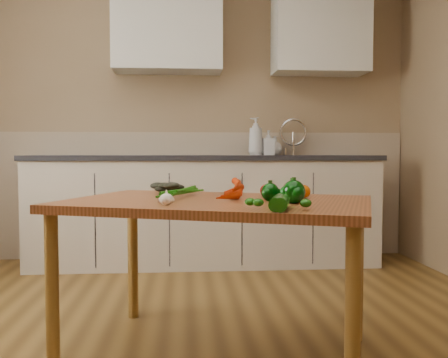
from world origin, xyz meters
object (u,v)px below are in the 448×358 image
Objects in this scene: soap_bottle_b at (268,143)px; soap_bottle_c at (275,146)px; tomato_b at (299,191)px; zucchini_a at (282,203)px; table at (217,217)px; carrot_bunch at (217,191)px; garlic_bulb at (166,199)px; zucchini_b at (278,202)px; tomato_a at (267,191)px; pepper_b at (292,191)px; pepper_c at (294,192)px; pepper_a at (270,192)px; soap_bottle_a at (256,136)px; leafy_greens at (166,185)px; tomato_c at (303,191)px.

soap_bottle_c is (0.07, 0.06, -0.02)m from soap_bottle_b.
zucchini_a is at bearing -109.88° from tomato_b.
table is 0.13m from carrot_bunch.
tomato_b is at bearing 26.29° from garlic_bulb.
zucchini_b is (-0.37, -2.39, -0.27)m from soap_bottle_b.
soap_bottle_b is (0.57, 2.00, 0.38)m from table.
soap_bottle_c is 2.02m from tomato_a.
soap_bottle_b is at bearing 83.21° from pepper_b.
pepper_c reaches higher than tomato_a.
pepper_a is 0.38× the size of zucchini_b.
tomato_b is (-0.07, -1.92, -0.32)m from soap_bottle_a.
soap_bottle_a is 4.87× the size of tomato_b.
zucchini_a is at bearing -46.29° from carrot_bunch.
tomato_b is at bearing 68.06° from zucchini_b.
soap_bottle_b reaches higher than carrot_bunch.
soap_bottle_a is 0.21m from soap_bottle_c.
leafy_greens is 0.75m from pepper_c.
carrot_bunch is 0.39m from tomato_b.
soap_bottle_b is 2.14m from pepper_b.
zucchini_b is at bearing 41.91° from soap_bottle_a.
tomato_c reaches higher than garlic_bulb.
pepper_b reaches higher than zucchini_a.
soap_bottle_b is 2.99× the size of tomato_a.
garlic_bulb is 0.55m from pepper_b.
tomato_c is 0.39× the size of zucchini_a.
soap_bottle_a reaches higher than tomato_a.
carrot_bunch is at bearing 107.64° from table.
leafy_greens is 3.33× the size of garlic_bulb.
carrot_bunch reaches higher than table.
garlic_bulb is at bearing 31.11° from soap_bottle_a.
tomato_c is (0.09, 0.16, -0.01)m from pepper_b.
zucchini_b is at bearing -42.35° from table.
table is 0.45m from zucchini_b.
pepper_b is (-0.14, -2.10, -0.31)m from soap_bottle_a.
garlic_bulb is at bearing 155.50° from zucchini_a.
tomato_c is at bearing 67.62° from zucchini_a.
soap_bottle_b is at bearing 94.41° from carrot_bunch.
zucchini_a is (-0.01, -0.33, -0.01)m from pepper_a.
garlic_bulb is 0.59× the size of pepper_c.
pepper_c is (0.55, -0.51, 0.00)m from leafy_greens.
soap_bottle_b is 1.22× the size of zucchini_a.
leafy_greens is 2.79× the size of tomato_c.
tomato_c is at bearing 27.41° from table.
pepper_c reaches higher than tomato_b.
pepper_a reaches higher than carrot_bunch.
table is at bearing -158.91° from tomato_a.
soap_bottle_b is at bearing 64.14° from leafy_greens.
soap_bottle_b is at bearing 70.52° from garlic_bulb.
zucchini_a is at bearing -92.51° from pepper_a.
soap_bottle_c is 2.29m from pepper_c.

